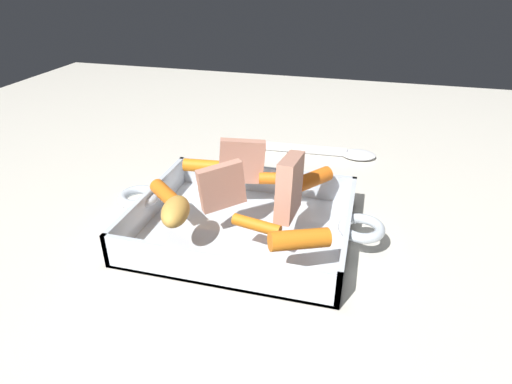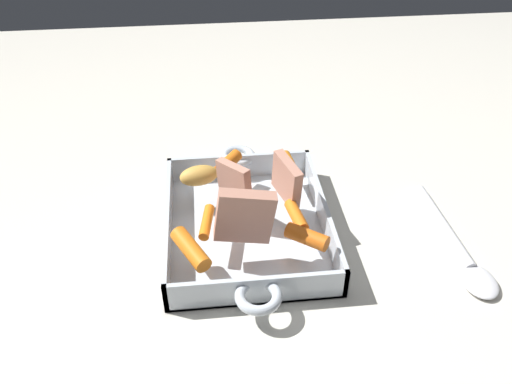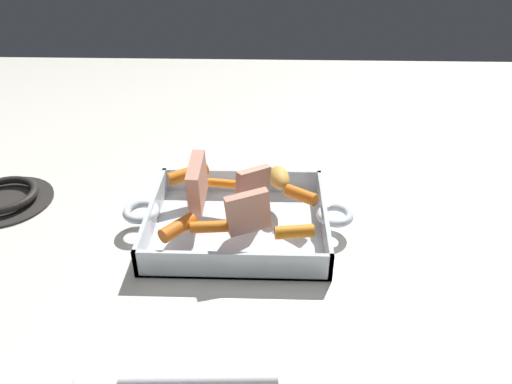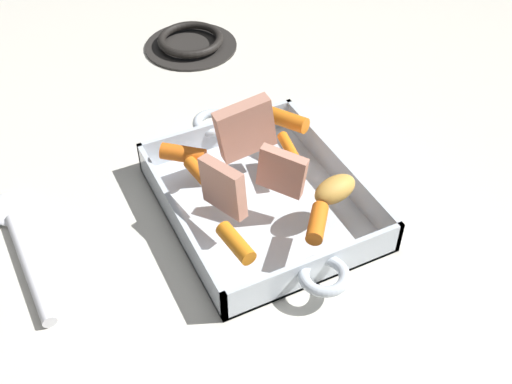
{
  "view_description": "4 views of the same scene",
  "coord_description": "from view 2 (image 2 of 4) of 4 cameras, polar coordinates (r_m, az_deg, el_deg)",
  "views": [
    {
      "loc": [
        -0.15,
        0.49,
        0.35
      ],
      "look_at": [
        -0.02,
        0.0,
        0.07
      ],
      "focal_mm": 30.44,
      "sensor_mm": 36.0,
      "label": 1
    },
    {
      "loc": [
        -0.6,
        0.05,
        0.54
      ],
      "look_at": [
        -0.01,
        -0.01,
        0.09
      ],
      "focal_mm": 36.62,
      "sensor_mm": 36.0,
      "label": 2
    },
    {
      "loc": [
        0.05,
        -0.66,
        0.5
      ],
      "look_at": [
        0.03,
        0.02,
        0.07
      ],
      "focal_mm": 34.58,
      "sensor_mm": 36.0,
      "label": 3
    },
    {
      "loc": [
        0.53,
        -0.27,
        0.59
      ],
      "look_at": [
        0.02,
        -0.02,
        0.06
      ],
      "focal_mm": 43.49,
      "sensor_mm": 36.0,
      "label": 4
    }
  ],
  "objects": [
    {
      "name": "ground_plane",
      "position": [
        0.81,
        -0.99,
        -4.38
      ],
      "size": [
        1.84,
        1.84,
        0.0
      ],
      "primitive_type": "plane",
      "color": "silver"
    },
    {
      "name": "baby_carrot_southwest",
      "position": [
        0.7,
        -7.15,
        -6.19
      ],
      "size": [
        0.07,
        0.06,
        0.03
      ],
      "primitive_type": "cylinder",
      "rotation": [
        1.65,
        0.0,
        5.22
      ],
      "color": "orange",
      "rests_on": "roasting_dish"
    },
    {
      "name": "baby_carrot_long",
      "position": [
        0.85,
        -3.16,
        3.12
      ],
      "size": [
        0.06,
        0.05,
        0.02
      ],
      "primitive_type": "cylinder",
      "rotation": [
        1.52,
        0.0,
        0.9
      ],
      "color": "orange",
      "rests_on": "roasting_dish"
    },
    {
      "name": "baby_carrot_center_left",
      "position": [
        0.72,
        5.59,
        -4.89
      ],
      "size": [
        0.06,
        0.06,
        0.02
      ],
      "primitive_type": "cylinder",
      "rotation": [
        1.55,
        0.0,
        5.61
      ],
      "color": "orange",
      "rests_on": "roasting_dish"
    },
    {
      "name": "roast_slice_outer",
      "position": [
        0.7,
        -1.25,
        -2.68
      ],
      "size": [
        0.02,
        0.09,
        0.09
      ],
      "primitive_type": "cube",
      "rotation": [
        -0.14,
        0.0,
        3.11
      ],
      "color": "tan",
      "rests_on": "roasting_dish"
    },
    {
      "name": "potato_near_roast",
      "position": [
        0.82,
        -6.23,
        1.8
      ],
      "size": [
        0.05,
        0.07,
        0.03
      ],
      "primitive_type": "ellipsoid",
      "rotation": [
        0.0,
        0.0,
        4.91
      ],
      "color": "gold",
      "rests_on": "roasting_dish"
    },
    {
      "name": "roast_slice_thin",
      "position": [
        0.78,
        3.38,
        1.38
      ],
      "size": [
        0.07,
        0.04,
        0.07
      ],
      "primitive_type": "cube",
      "rotation": [
        -0.09,
        0.0,
        1.91
      ],
      "color": "tan",
      "rests_on": "roasting_dish"
    },
    {
      "name": "roasting_dish",
      "position": [
        0.8,
        -1.01,
        -3.66
      ],
      "size": [
        0.38,
        0.24,
        0.05
      ],
      "color": "silver",
      "rests_on": "ground_plane"
    },
    {
      "name": "roast_slice_thick",
      "position": [
        0.78,
        -2.4,
        1.05
      ],
      "size": [
        0.06,
        0.05,
        0.07
      ],
      "primitive_type": "cube",
      "rotation": [
        -0.1,
        0.0,
        5.4
      ],
      "color": "tan",
      "rests_on": "roasting_dish"
    },
    {
      "name": "baby_carrot_southeast",
      "position": [
        0.75,
        -5.4,
        -3.29
      ],
      "size": [
        0.06,
        0.03,
        0.02
      ],
      "primitive_type": "cylinder",
      "rotation": [
        1.6,
        0.0,
        4.54
      ],
      "color": "orange",
      "rests_on": "roasting_dish"
    },
    {
      "name": "serving_spoon",
      "position": [
        0.83,
        21.13,
        -5.71
      ],
      "size": [
        0.24,
        0.05,
        0.02
      ],
      "rotation": [
        0.0,
        0.0,
        3.18
      ],
      "color": "white",
      "rests_on": "ground_plane"
    },
    {
      "name": "baby_carrot_short",
      "position": [
        0.75,
        4.43,
        -2.62
      ],
      "size": [
        0.06,
        0.03,
        0.02
      ],
      "primitive_type": "cylinder",
      "rotation": [
        1.54,
        0.0,
        4.86
      ],
      "color": "orange",
      "rests_on": "roasting_dish"
    },
    {
      "name": "baby_carrot_northeast",
      "position": [
        0.85,
        3.65,
        2.95
      ],
      "size": [
        0.06,
        0.03,
        0.02
      ],
      "primitive_type": "cylinder",
      "rotation": [
        1.58,
        0.0,
        4.83
      ],
      "color": "orange",
      "rests_on": "roasting_dish"
    }
  ]
}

